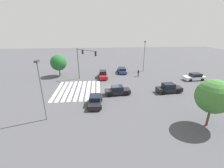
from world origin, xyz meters
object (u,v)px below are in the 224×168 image
car_2 (103,75)px  tree_corner_a (214,96)px  car_1 (194,77)px  street_light_pole_b (144,54)px  pedestrian (138,73)px  tree_corner_b (59,63)px  street_light_pole_a (41,86)px  car_0 (169,88)px  car_3 (117,91)px  car_5 (122,70)px  car_4 (95,101)px  traffic_signal_mast (83,58)px

car_2 → tree_corner_a: (19.75, 11.54, 3.06)m
car_1 → tree_corner_a: tree_corner_a is taller
street_light_pole_b → tree_corner_a: bearing=1.3°
pedestrian → tree_corner_b: 19.16m
street_light_pole_a → car_0: bearing=109.6°
car_3 → street_light_pole_a: 12.69m
car_1 → street_light_pole_a: size_ratio=0.62×
car_0 → pedestrian: bearing=101.9°
car_2 → car_5: 6.33m
car_3 → pedestrian: (-10.00, 6.37, 0.25)m
car_5 → tree_corner_a: size_ratio=0.79×
tree_corner_a → car_4: bearing=-116.0°
car_1 → car_4: (9.64, -22.01, -0.05)m
car_0 → tree_corner_a: bearing=-94.3°
car_2 → street_light_pole_a: street_light_pole_a is taller
street_light_pole_b → car_5: bearing=-82.0°
tree_corner_a → car_1: bearing=151.4°
car_5 → tree_corner_b: bearing=96.9°
tree_corner_b → car_5: bearing=95.2°
traffic_signal_mast → car_5: size_ratio=1.55×
car_3 → pedestrian: 11.86m
tree_corner_a → car_3: bearing=-136.7°
car_3 → car_4: (3.51, -3.84, -0.05)m
car_0 → street_light_pole_a: size_ratio=0.61×
car_1 → car_5: 16.90m
car_5 → street_light_pole_b: 7.21m
car_0 → car_5: bearing=110.7°
car_5 → tree_corner_b: tree_corner_b is taller
traffic_signal_mast → car_4: (11.89, 2.57, -4.29)m
street_light_pole_a → street_light_pole_b: (-21.20, 18.82, 0.18)m
car_0 → car_1: (-6.15, 8.83, -0.05)m
car_3 → tree_corner_b: tree_corner_b is taller
car_3 → tree_corner_b: bearing=131.6°
pedestrian → tree_corner_a: 20.40m
traffic_signal_mast → car_0: size_ratio=1.50×
traffic_signal_mast → car_2: 6.15m
traffic_signal_mast → street_light_pole_a: street_light_pole_a is taller
car_3 → car_1: bearing=14.3°
street_light_pole_b → car_2: bearing=-67.5°
car_5 → street_light_pole_a: street_light_pole_a is taller
traffic_signal_mast → pedestrian: (-1.62, 12.78, -3.99)m
car_5 → pedestrian: (3.50, 3.41, 0.28)m
street_light_pole_a → street_light_pole_b: size_ratio=0.96×
car_2 → car_5: car_2 is taller
street_light_pole_a → pedestrian: bearing=135.9°
car_2 → tree_corner_b: size_ratio=0.90×
car_1 → car_2: (-3.64, -20.32, 0.03)m
car_2 → street_light_pole_b: size_ratio=0.59×
car_0 → street_light_pole_a: street_light_pole_a is taller
car_0 → car_2: bearing=135.0°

